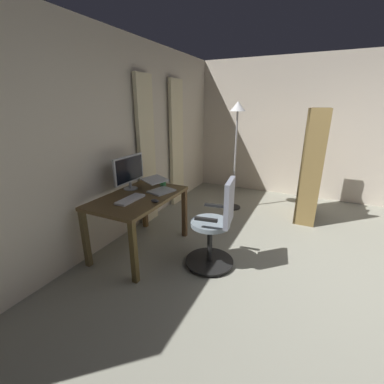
# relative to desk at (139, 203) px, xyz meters

# --- Properties ---
(back_room_partition) EXTENTS (5.71, 0.10, 2.64)m
(back_room_partition) POSITION_rel_desk_xyz_m (-0.29, -0.53, 0.69)
(back_room_partition) COLOR beige
(back_room_partition) RESTS_ON ground
(left_room_partition) EXTENTS (0.10, 6.48, 2.64)m
(left_room_partition) POSITION_rel_desk_xyz_m (-3.15, 2.71, 0.69)
(left_room_partition) COLOR beige
(left_room_partition) RESTS_ON ground
(curtain_left_panel) EXTENTS (0.40, 0.06, 2.19)m
(curtain_left_panel) POSITION_rel_desk_xyz_m (-1.72, -0.42, 0.46)
(curtain_left_panel) COLOR beige
(curtain_left_panel) RESTS_ON ground
(curtain_right_panel) EXTENTS (0.37, 0.06, 2.19)m
(curtain_right_panel) POSITION_rel_desk_xyz_m (-0.80, -0.42, 0.46)
(curtain_right_panel) COLOR beige
(curtain_right_panel) RESTS_ON ground
(desk) EXTENTS (1.20, 0.75, 0.73)m
(desk) POSITION_rel_desk_xyz_m (0.00, 0.00, 0.00)
(desk) COLOR brown
(desk) RESTS_ON ground
(office_chair) EXTENTS (0.56, 0.56, 1.04)m
(office_chair) POSITION_rel_desk_xyz_m (-0.08, 0.98, -0.15)
(office_chair) COLOR black
(office_chair) RESTS_ON ground
(computer_monitor) EXTENTS (0.55, 0.18, 0.44)m
(computer_monitor) POSITION_rel_desk_xyz_m (-0.18, -0.26, 0.35)
(computer_monitor) COLOR #B7BCC1
(computer_monitor) RESTS_ON desk
(computer_keyboard) EXTENTS (0.38, 0.15, 0.02)m
(computer_keyboard) POSITION_rel_desk_xyz_m (0.16, 0.01, 0.11)
(computer_keyboard) COLOR silver
(computer_keyboard) RESTS_ON desk
(laptop) EXTENTS (0.38, 0.42, 0.16)m
(laptop) POSITION_rel_desk_xyz_m (-0.27, 0.13, 0.16)
(laptop) COLOR #B7BCC1
(laptop) RESTS_ON desk
(computer_mouse) EXTENTS (0.06, 0.10, 0.04)m
(computer_mouse) POSITION_rel_desk_xyz_m (0.09, 0.30, 0.12)
(computer_mouse) COLOR #333338
(computer_mouse) RESTS_ON desk
(mug_coffee) EXTENTS (0.12, 0.08, 0.10)m
(mug_coffee) POSITION_rel_desk_xyz_m (-0.48, 0.05, 0.15)
(mug_coffee) COLOR #3D9951
(mug_coffee) RESTS_ON desk
(bookshelf) EXTENTS (0.79, 0.30, 1.73)m
(bookshelf) POSITION_rel_desk_xyz_m (-2.04, 1.79, 0.25)
(bookshelf) COLOR olive
(bookshelf) RESTS_ON ground
(floor_lamp) EXTENTS (0.28, 0.28, 1.83)m
(floor_lamp) POSITION_rel_desk_xyz_m (-1.87, 0.64, 0.77)
(floor_lamp) COLOR black
(floor_lamp) RESTS_ON ground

